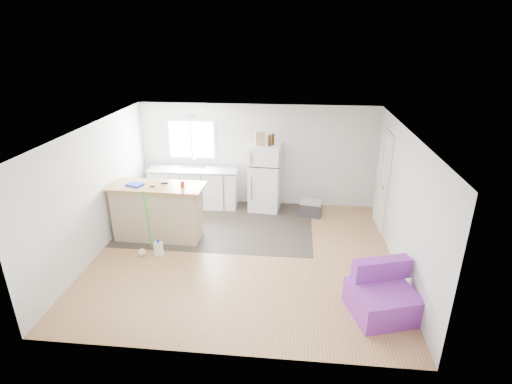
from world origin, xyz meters
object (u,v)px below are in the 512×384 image
kitchen_cabinets (194,187)px  cleaner_jug (159,249)px  refrigerator (265,177)px  blue_tray (135,184)px  bottle_left (270,141)px  purple_seat (382,296)px  peninsula (158,212)px  red_cup (182,184)px  mop (143,244)px  bottle_right (273,139)px  cooler (311,208)px  cardboard_box (260,139)px

kitchen_cabinets → cleaner_jug: kitchen_cabinets is taller
refrigerator → blue_tray: bearing=-140.0°
refrigerator → bottle_left: size_ratio=6.25×
bottle_left → kitchen_cabinets: bearing=175.9°
refrigerator → purple_seat: refrigerator is taller
purple_seat → bottle_left: bearing=102.1°
kitchen_cabinets → peninsula: (-0.33, -1.65, 0.10)m
kitchen_cabinets → bottle_left: (1.79, -0.13, 1.21)m
peninsula → red_cup: 0.83m
peninsula → bottle_left: size_ratio=7.46×
mop → bottle_right: bottle_right is taller
kitchen_cabinets → bottle_right: bottle_right is taller
cleaner_jug → purple_seat: bearing=-11.1°
cooler → purple_seat: 3.41m
mop → blue_tray: size_ratio=4.49×
peninsula → bottle_left: 2.84m
cooler → blue_tray: (-3.48, -1.38, 0.97)m
peninsula → purple_seat: bearing=-24.0°
bottle_left → blue_tray: bearing=-148.1°
refrigerator → cleaner_jug: size_ratio=4.89×
kitchen_cabinets → refrigerator: 1.72m
peninsula → refrigerator: bearing=40.4°
cleaner_jug → kitchen_cabinets: bearing=93.8°
purple_seat → cardboard_box: 4.34m
mop → refrigerator: bearing=31.6°
blue_tray → cardboard_box: cardboard_box is taller
refrigerator → red_cup: refrigerator is taller
purple_seat → refrigerator: bearing=102.7°
cooler → blue_tray: size_ratio=1.78×
refrigerator → bottle_right: 0.92m
refrigerator → cooler: bearing=-9.8°
mop → blue_tray: 1.18m
bottle_left → bottle_right: bearing=58.3°
peninsula → purple_seat: 4.50m
red_cup → blue_tray: 0.94m
purple_seat → mop: 4.30m
cardboard_box → red_cup: bearing=-130.6°
kitchen_cabinets → cooler: 2.80m
cardboard_box → bottle_right: size_ratio=1.20×
purple_seat → cardboard_box: (-2.15, 3.48, 1.44)m
peninsula → refrigerator: refrigerator is taller
blue_tray → cooler: bearing=21.6°
purple_seat → bottle_left: size_ratio=4.42×
peninsula → blue_tray: bearing=-172.7°
purple_seat → bottle_left: (-1.94, 3.44, 1.42)m
cooler → bottle_right: size_ratio=2.14×
mop → kitchen_cabinets: bearing=63.9°
kitchen_cabinets → cooler: size_ratio=3.94×
refrigerator → red_cup: (-1.46, -1.64, 0.41)m
purple_seat → mop: size_ratio=0.82×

